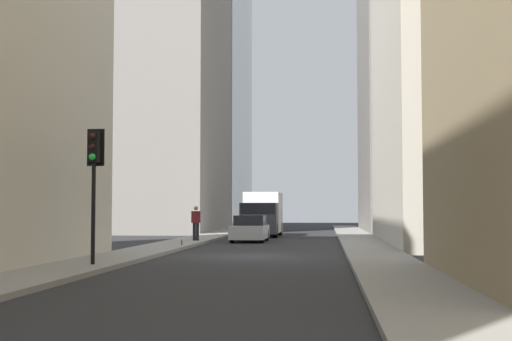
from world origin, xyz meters
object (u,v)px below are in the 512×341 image
at_px(sedan_silver, 250,229).
at_px(traffic_light_foreground, 94,164).
at_px(discarded_bottle, 182,243).
at_px(pedestrian, 196,222).
at_px(delivery_truck, 262,214).

height_order(sedan_silver, traffic_light_foreground, traffic_light_foreground).
relative_size(traffic_light_foreground, discarded_bottle, 14.74).
xyz_separation_m(traffic_light_foreground, discarded_bottle, (11.24, -0.35, -2.82)).
height_order(traffic_light_foreground, discarded_bottle, traffic_light_foreground).
xyz_separation_m(pedestrian, discarded_bottle, (-4.77, -0.23, -0.86)).
xyz_separation_m(delivery_truck, discarded_bottle, (-14.43, 2.36, -1.21)).
height_order(traffic_light_foreground, pedestrian, traffic_light_foreground).
relative_size(delivery_truck, discarded_bottle, 23.93).
bearing_deg(delivery_truck, pedestrian, 164.97).
relative_size(traffic_light_foreground, pedestrian, 2.25).
distance_m(delivery_truck, discarded_bottle, 14.67).
distance_m(traffic_light_foreground, discarded_bottle, 11.59).
distance_m(traffic_light_foreground, pedestrian, 16.13).
relative_size(sedan_silver, discarded_bottle, 15.93).
bearing_deg(traffic_light_foreground, pedestrian, -0.41).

